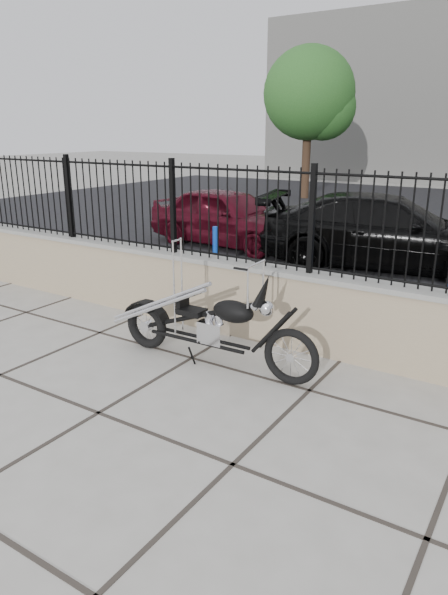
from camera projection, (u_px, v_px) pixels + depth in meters
ground_plane at (98, 413)px, 5.02m from camera, size 90.00×90.00×0.00m
parking_lot at (420, 224)px, 15.04m from camera, size 30.00×30.00×0.00m
retaining_wall at (236, 298)px, 6.88m from camera, size 14.00×0.36×0.96m
iron_fence at (237, 214)px, 6.55m from camera, size 14.00×0.08×1.20m
chopper_motorcycle at (209, 304)px, 5.86m from camera, size 2.40×0.49×1.43m
car_red at (228, 217)px, 12.02m from camera, size 4.03×1.98×1.32m
car_black at (386, 232)px, 10.13m from camera, size 5.11×2.96×1.39m
bollard_a at (215, 250)px, 9.83m from camera, size 0.11×0.11×0.86m
tree_left at (309, 89)px, 19.46m from camera, size 3.36×3.36×5.66m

